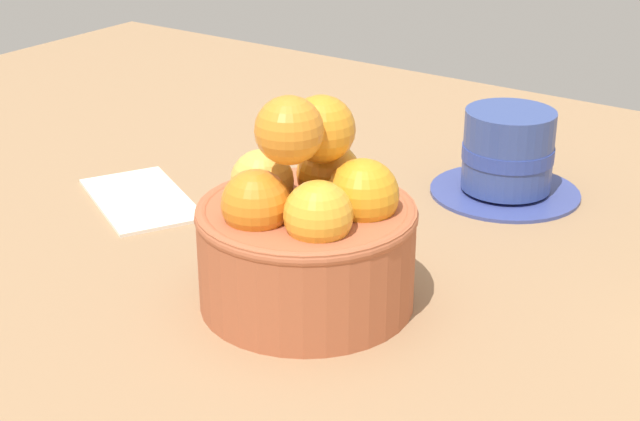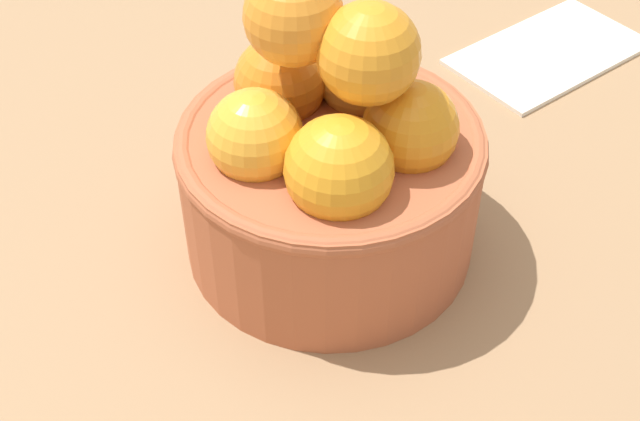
% 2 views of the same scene
% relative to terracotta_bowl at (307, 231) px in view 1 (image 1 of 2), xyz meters
% --- Properties ---
extents(ground_plane, '(1.41, 1.08, 0.03)m').
position_rel_terracotta_bowl_xyz_m(ground_plane, '(0.00, 0.00, -0.07)').
color(ground_plane, '#997551').
extents(terracotta_bowl, '(0.14, 0.14, 0.15)m').
position_rel_terracotta_bowl_xyz_m(terracotta_bowl, '(0.00, 0.00, 0.00)').
color(terracotta_bowl, '#AD5938').
rests_on(terracotta_bowl, ground_plane).
extents(coffee_cup, '(0.13, 0.13, 0.07)m').
position_rel_terracotta_bowl_xyz_m(coffee_cup, '(-0.03, -0.25, -0.02)').
color(coffee_cup, '#38458A').
rests_on(coffee_cup, ground_plane).
extents(folded_napkin, '(0.15, 0.12, 0.01)m').
position_rel_terracotta_bowl_xyz_m(folded_napkin, '(0.21, -0.06, -0.05)').
color(folded_napkin, white).
rests_on(folded_napkin, ground_plane).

